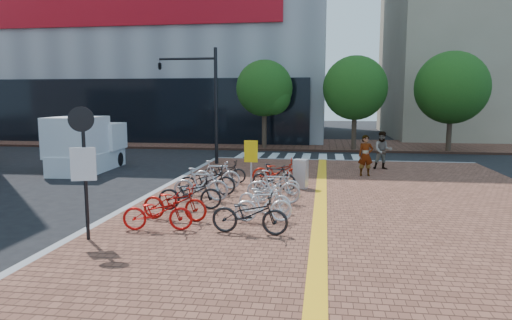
% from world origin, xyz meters
% --- Properties ---
extents(ground, '(120.00, 120.00, 0.00)m').
position_xyz_m(ground, '(0.00, 0.00, 0.00)').
color(ground, black).
rests_on(ground, ground).
extents(sidewalk, '(14.00, 34.00, 0.15)m').
position_xyz_m(sidewalk, '(3.00, -5.00, 0.07)').
color(sidewalk, brown).
rests_on(sidewalk, ground).
extents(tactile_strip, '(0.40, 34.00, 0.01)m').
position_xyz_m(tactile_strip, '(2.00, -5.00, 0.16)').
color(tactile_strip, yellow).
rests_on(tactile_strip, sidewalk).
extents(kerb_west, '(0.25, 34.00, 0.15)m').
position_xyz_m(kerb_west, '(-4.00, -5.00, 0.08)').
color(kerb_west, gray).
rests_on(kerb_west, ground).
extents(kerb_north, '(14.00, 0.25, 0.15)m').
position_xyz_m(kerb_north, '(3.00, 12.00, 0.08)').
color(kerb_north, gray).
rests_on(kerb_north, ground).
extents(far_sidewalk, '(70.00, 8.00, 0.15)m').
position_xyz_m(far_sidewalk, '(0.00, 21.00, 0.07)').
color(far_sidewalk, brown).
rests_on(far_sidewalk, ground).
extents(building_beige, '(20.00, 18.00, 18.00)m').
position_xyz_m(building_beige, '(18.00, 32.00, 9.00)').
color(building_beige, gray).
rests_on(building_beige, ground).
extents(crosswalk, '(7.50, 4.00, 0.01)m').
position_xyz_m(crosswalk, '(0.50, 14.00, 0.01)').
color(crosswalk, silver).
rests_on(crosswalk, ground).
extents(street_trees, '(16.20, 4.60, 6.35)m').
position_xyz_m(street_trees, '(5.04, 17.45, 4.10)').
color(street_trees, '#38281E').
rests_on(street_trees, far_sidewalk).
extents(bike_0, '(1.87, 0.88, 0.95)m').
position_xyz_m(bike_0, '(-2.12, -2.40, 0.62)').
color(bike_0, red).
rests_on(bike_0, sidewalk).
extents(bike_1, '(1.96, 0.85, 1.00)m').
position_xyz_m(bike_1, '(-2.01, -1.38, 0.65)').
color(bike_1, '#AD130C').
rests_on(bike_1, sidewalk).
extents(bike_2, '(2.01, 1.04, 1.01)m').
position_xyz_m(bike_2, '(-1.94, -0.13, 0.65)').
color(bike_2, black).
rests_on(bike_2, sidewalk).
extents(bike_3, '(1.86, 0.58, 1.11)m').
position_xyz_m(bike_3, '(-1.93, 1.04, 0.71)').
color(bike_3, '#B0B0B5').
rests_on(bike_3, sidewalk).
extents(bike_4, '(2.09, 0.99, 1.05)m').
position_xyz_m(bike_4, '(-1.96, 1.95, 0.68)').
color(bike_4, black).
rests_on(bike_4, sidewalk).
extents(bike_5, '(1.81, 0.57, 1.08)m').
position_xyz_m(bike_5, '(-1.89, 3.10, 0.69)').
color(bike_5, silver).
rests_on(bike_5, sidewalk).
extents(bike_6, '(1.77, 0.64, 0.92)m').
position_xyz_m(bike_6, '(-1.87, 4.36, 0.61)').
color(bike_6, black).
rests_on(bike_6, sidewalk).
extents(bike_7, '(1.98, 0.78, 1.02)m').
position_xyz_m(bike_7, '(0.27, -2.35, 0.66)').
color(bike_7, black).
rests_on(bike_7, sidewalk).
extents(bike_8, '(1.64, 0.73, 0.95)m').
position_xyz_m(bike_8, '(0.47, -1.21, 0.63)').
color(bike_8, white).
rests_on(bike_8, sidewalk).
extents(bike_9, '(1.70, 0.87, 0.85)m').
position_xyz_m(bike_9, '(0.35, -0.10, 0.58)').
color(bike_9, silver).
rests_on(bike_9, sidewalk).
extents(bike_10, '(1.84, 0.72, 1.07)m').
position_xyz_m(bike_10, '(0.47, 1.12, 0.69)').
color(bike_10, '#B0B0B5').
rests_on(bike_10, sidewalk).
extents(bike_11, '(1.67, 0.84, 0.84)m').
position_xyz_m(bike_11, '(0.47, 2.27, 0.57)').
color(bike_11, silver).
rests_on(bike_11, sidewalk).
extents(bike_12, '(1.69, 0.65, 0.99)m').
position_xyz_m(bike_12, '(0.27, 3.14, 0.65)').
color(bike_12, black).
rests_on(bike_12, sidewalk).
extents(bike_13, '(2.04, 0.81, 1.05)m').
position_xyz_m(bike_13, '(0.29, 4.25, 0.68)').
color(bike_13, '#AE190C').
rests_on(bike_13, sidewalk).
extents(pedestrian_a, '(0.71, 0.51, 1.79)m').
position_xyz_m(pedestrian_a, '(3.88, 6.97, 1.05)').
color(pedestrian_a, gray).
rests_on(pedestrian_a, sidewalk).
extents(pedestrian_b, '(0.89, 0.69, 1.82)m').
position_xyz_m(pedestrian_b, '(4.84, 8.94, 1.06)').
color(pedestrian_b, '#464A58').
rests_on(pedestrian_b, sidewalk).
extents(utility_box, '(0.58, 0.49, 1.10)m').
position_xyz_m(utility_box, '(1.22, 3.71, 0.70)').
color(utility_box, silver).
rests_on(utility_box, sidewalk).
extents(yellow_sign, '(0.50, 0.12, 1.85)m').
position_xyz_m(yellow_sign, '(-0.57, 3.06, 1.43)').
color(yellow_sign, '#B7B7BC').
rests_on(yellow_sign, sidewalk).
extents(notice_sign, '(0.57, 0.23, 3.19)m').
position_xyz_m(notice_sign, '(-3.50, -3.43, 2.16)').
color(notice_sign, black).
rests_on(notice_sign, sidewalk).
extents(traffic_light_pole, '(3.18, 1.23, 5.92)m').
position_xyz_m(traffic_light_pole, '(-4.83, 9.67, 4.24)').
color(traffic_light_pole, black).
rests_on(traffic_light_pole, sidewalk).
extents(box_truck, '(2.25, 4.72, 2.67)m').
position_xyz_m(box_truck, '(-9.35, 7.23, 1.26)').
color(box_truck, white).
rests_on(box_truck, ground).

